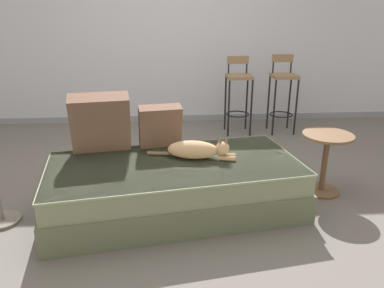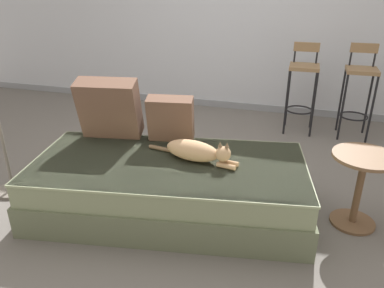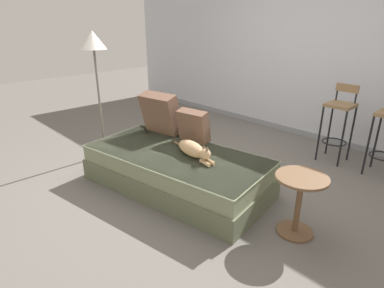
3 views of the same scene
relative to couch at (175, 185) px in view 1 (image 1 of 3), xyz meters
The scene contains 10 objects.
ground_plane 0.45m from the couch, 90.00° to the left, with size 16.00×16.00×0.00m, color #66605B.
wall_back_panel 2.86m from the couch, 90.00° to the left, with size 8.00×0.10×2.60m, color silver.
wall_baseboard_trim 2.60m from the couch, 90.00° to the left, with size 8.00×0.02×0.09m, color gray.
couch is the anchor object (origin of this frame).
throw_pillow_corner 0.82m from the couch, 154.33° to the left, with size 0.53×0.37×0.52m.
throw_pillow_middle 0.56m from the couch, 106.61° to the left, with size 0.40×0.26×0.39m.
cat 0.35m from the couch, 23.48° to the left, with size 0.74×0.24×0.19m.
bar_stool_near_window 2.23m from the couch, 66.13° to the left, with size 0.32×0.32×1.00m.
bar_stool_by_doorway 2.52m from the couch, 53.58° to the left, with size 0.32×0.32×1.02m.
side_table 1.37m from the couch, ahead, with size 0.44×0.44×0.56m.
Camera 1 is at (-0.04, -3.18, 1.59)m, focal length 35.00 mm.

